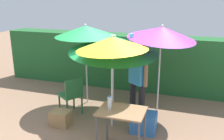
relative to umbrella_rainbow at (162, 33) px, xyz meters
name	(u,v)px	position (x,y,z in m)	size (l,w,h in m)	color
ground_plane	(108,122)	(-0.96, -0.82, -1.88)	(24.00, 24.00, 0.00)	#937056
hedge_row	(133,62)	(-0.96, 1.47, -1.10)	(8.00, 0.70, 1.57)	#23602D
umbrella_rainbow	(162,33)	(0.00, 0.00, 0.00)	(1.52, 1.51, 2.12)	silver
umbrella_orange	(112,43)	(-0.82, -0.96, -0.11)	(1.43, 1.42, 1.94)	silver
umbrella_yellow	(85,31)	(-1.81, 0.01, -0.04)	(1.47, 1.48, 2.01)	silver
umbrella_navy	(114,44)	(-1.01, -0.24, -0.27)	(2.05, 2.05, 1.93)	silver
person_vendor	(138,79)	(-0.40, -0.43, -0.94)	(0.51, 0.38, 1.88)	black
chair_plastic	(72,94)	(-1.86, -0.74, -1.37)	(0.61, 0.61, 0.89)	#236633
cooler_box	(143,122)	(-0.14, -0.99, -1.67)	(0.50, 0.39, 0.41)	#2D6BB7
crate_cardboard	(61,118)	(-1.86, -1.27, -1.72)	(0.40, 0.33, 0.32)	#9E7A4C
folding_table	(122,116)	(-0.38, -1.75, -1.19)	(0.80, 0.60, 0.79)	#4C4C51
bottle_water	(110,103)	(-0.60, -1.75, -0.98)	(0.07, 0.07, 0.24)	silver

